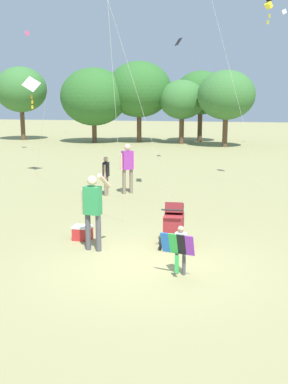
{
  "coord_description": "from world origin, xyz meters",
  "views": [
    {
      "loc": [
        1.92,
        -8.85,
        3.39
      ],
      "look_at": [
        -0.3,
        1.08,
        1.3
      ],
      "focal_mm": 42.85,
      "sensor_mm": 36.0,
      "label": 1
    }
  ],
  "objects_px": {
    "person_adult_flyer": "(93,206)",
    "kite_green_novelty": "(268,4)",
    "stroller": "(174,220)",
    "child_with_butterfly_kite": "(180,246)",
    "person_couple_left": "(128,164)",
    "kite_blue_high": "(32,89)",
    "person_red_shirt": "(106,173)",
    "cooler_box": "(83,233)"
  },
  "relations": [
    {
      "from": "kite_blue_high",
      "to": "person_red_shirt",
      "type": "distance_m",
      "value": 6.18
    },
    {
      "from": "person_red_shirt",
      "to": "stroller",
      "type": "bearing_deg",
      "value": -57.47
    },
    {
      "from": "kite_green_novelty",
      "to": "kite_blue_high",
      "type": "distance_m",
      "value": 10.1
    },
    {
      "from": "child_with_butterfly_kite",
      "to": "stroller",
      "type": "relative_size",
      "value": 0.89
    },
    {
      "from": "kite_blue_high",
      "to": "person_couple_left",
      "type": "xyz_separation_m",
      "value": [
        4.96,
        -2.84,
        -2.72
      ]
    },
    {
      "from": "person_adult_flyer",
      "to": "person_couple_left",
      "type": "relative_size",
      "value": 0.99
    },
    {
      "from": "kite_blue_high",
      "to": "person_red_shirt",
      "type": "xyz_separation_m",
      "value": [
        4.29,
        -3.31,
        -2.97
      ]
    },
    {
      "from": "kite_blue_high",
      "to": "stroller",
      "type": "bearing_deg",
      "value": -48.04
    },
    {
      "from": "stroller",
      "to": "kite_green_novelty",
      "type": "distance_m",
      "value": 10.59
    },
    {
      "from": "stroller",
      "to": "person_couple_left",
      "type": "relative_size",
      "value": 0.61
    },
    {
      "from": "kite_green_novelty",
      "to": "person_red_shirt",
      "type": "bearing_deg",
      "value": -148.43
    },
    {
      "from": "kite_green_novelty",
      "to": "person_couple_left",
      "type": "bearing_deg",
      "value": -148.93
    },
    {
      "from": "person_red_shirt",
      "to": "person_couple_left",
      "type": "height_order",
      "value": "person_couple_left"
    },
    {
      "from": "person_red_shirt",
      "to": "person_couple_left",
      "type": "bearing_deg",
      "value": 34.96
    },
    {
      "from": "person_adult_flyer",
      "to": "kite_blue_high",
      "type": "distance_m",
      "value": 11.17
    },
    {
      "from": "person_red_shirt",
      "to": "person_adult_flyer",
      "type": "bearing_deg",
      "value": -75.51
    },
    {
      "from": "person_adult_flyer",
      "to": "kite_blue_high",
      "type": "xyz_separation_m",
      "value": [
        -5.8,
        9.14,
        2.75
      ]
    },
    {
      "from": "stroller",
      "to": "person_red_shirt",
      "type": "height_order",
      "value": "person_red_shirt"
    },
    {
      "from": "child_with_butterfly_kite",
      "to": "person_red_shirt",
      "type": "distance_m",
      "value": 7.78
    },
    {
      "from": "person_adult_flyer",
      "to": "kite_green_novelty",
      "type": "bearing_deg",
      "value": 67.18
    },
    {
      "from": "kite_blue_high",
      "to": "person_adult_flyer",
      "type": "bearing_deg",
      "value": -57.59
    },
    {
      "from": "child_with_butterfly_kite",
      "to": "stroller",
      "type": "xyz_separation_m",
      "value": [
        -0.41,
        1.84,
        0.01
      ]
    },
    {
      "from": "person_adult_flyer",
      "to": "person_couple_left",
      "type": "xyz_separation_m",
      "value": [
        -0.84,
        6.29,
        0.03
      ]
    },
    {
      "from": "person_adult_flyer",
      "to": "person_red_shirt",
      "type": "relative_size",
      "value": 1.3
    },
    {
      "from": "stroller",
      "to": "kite_green_novelty",
      "type": "bearing_deg",
      "value": 75.68
    },
    {
      "from": "child_with_butterfly_kite",
      "to": "person_couple_left",
      "type": "bearing_deg",
      "value": 111.94
    },
    {
      "from": "stroller",
      "to": "cooler_box",
      "type": "distance_m",
      "value": 2.27
    },
    {
      "from": "stroller",
      "to": "kite_blue_high",
      "type": "xyz_separation_m",
      "value": [
        -7.51,
        8.35,
        3.17
      ]
    },
    {
      "from": "child_with_butterfly_kite",
      "to": "stroller",
      "type": "distance_m",
      "value": 1.88
    },
    {
      "from": "child_with_butterfly_kite",
      "to": "kite_blue_high",
      "type": "relative_size",
      "value": 0.23
    },
    {
      "from": "child_with_butterfly_kite",
      "to": "stroller",
      "type": "bearing_deg",
      "value": 102.49
    },
    {
      "from": "stroller",
      "to": "person_couple_left",
      "type": "height_order",
      "value": "person_couple_left"
    },
    {
      "from": "stroller",
      "to": "kite_green_novelty",
      "type": "relative_size",
      "value": 0.15
    },
    {
      "from": "person_adult_flyer",
      "to": "person_red_shirt",
      "type": "height_order",
      "value": "person_adult_flyer"
    },
    {
      "from": "child_with_butterfly_kite",
      "to": "person_couple_left",
      "type": "relative_size",
      "value": 0.55
    },
    {
      "from": "kite_green_novelty",
      "to": "cooler_box",
      "type": "distance_m",
      "value": 11.56
    },
    {
      "from": "person_couple_left",
      "to": "cooler_box",
      "type": "relative_size",
      "value": 4.01
    },
    {
      "from": "child_with_butterfly_kite",
      "to": "person_adult_flyer",
      "type": "distance_m",
      "value": 2.4
    },
    {
      "from": "child_with_butterfly_kite",
      "to": "kite_green_novelty",
      "type": "relative_size",
      "value": 0.14
    },
    {
      "from": "person_adult_flyer",
      "to": "person_red_shirt",
      "type": "xyz_separation_m",
      "value": [
        -1.51,
        5.83,
        -0.22
      ]
    },
    {
      "from": "kite_green_novelty",
      "to": "kite_blue_high",
      "type": "relative_size",
      "value": 1.66
    },
    {
      "from": "child_with_butterfly_kite",
      "to": "stroller",
      "type": "height_order",
      "value": "stroller"
    }
  ]
}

